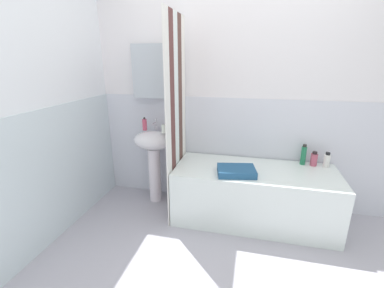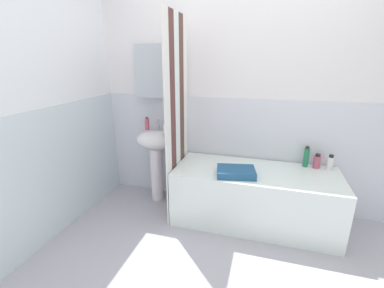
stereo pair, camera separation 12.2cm
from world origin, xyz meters
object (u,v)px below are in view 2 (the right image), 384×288
Objects in this scene: toothbrush_cup at (166,129)px; conditioner_bottle at (317,161)px; sink at (156,150)px; bathtub at (254,196)px; shampoo_bottle at (306,157)px; body_wash_bottle at (330,163)px; soap_dispenser at (147,124)px; towel_folded at (236,172)px.

conditioner_bottle is (1.55, 0.12, -0.25)m from toothbrush_cup.
toothbrush_cup is at bearing -6.50° from sink.
shampoo_bottle reaches higher than bathtub.
body_wash_bottle reaches higher than conditioner_bottle.
body_wash_bottle is (0.69, 0.23, 0.35)m from bathtub.
bathtub is 0.81m from body_wash_bottle.
toothbrush_cup is at bearing 172.82° from bathtub.
soap_dispenser is at bearing 171.54° from bathtub.
soap_dispenser is at bearing -177.70° from shampoo_bottle.
bathtub is at bearing -8.46° from soap_dispenser.
bathtub is 10.58× the size of conditioner_bottle.
towel_folded is at bearing -17.11° from sink.
soap_dispenser reaches higher than bathtub.
toothbrush_cup is at bearing 161.14° from towel_folded.
sink is 9.34× the size of toothbrush_cup.
soap_dispenser is 1.94m from body_wash_bottle.
sink is 2.38× the size of towel_folded.
conditioner_bottle is 0.43× the size of towel_folded.
soap_dispenser reaches higher than towel_folded.
towel_folded is (-0.65, -0.40, -0.07)m from shampoo_bottle.
body_wash_bottle reaches higher than towel_folded.
body_wash_bottle is (1.92, 0.05, -0.27)m from soap_dispenser.
bathtub is at bearing -161.41° from body_wash_bottle.
shampoo_bottle is (1.45, 0.13, -0.22)m from toothbrush_cup.
body_wash_bottle is 0.12m from conditioner_bottle.
sink is at bearing 173.50° from toothbrush_cup.
conditioner_bottle is at bearing 27.75° from towel_folded.
shampoo_bottle is at bearing 176.07° from conditioner_bottle.
sink reaches higher than towel_folded.
bathtub is at bearing 40.18° from towel_folded.
toothbrush_cup is 1.58m from conditioner_bottle.
shampoo_bottle is (-0.10, 0.01, 0.03)m from conditioner_bottle.
soap_dispenser is 1.39m from bathtub.
soap_dispenser is at bearing -178.54° from body_wash_bottle.
body_wash_bottle is 0.22m from shampoo_bottle.
body_wash_bottle is at bearing -5.01° from shampoo_bottle.
shampoo_bottle reaches higher than body_wash_bottle.
bathtub is 7.35× the size of shampoo_bottle.
towel_folded reaches higher than bathtub.
shampoo_bottle is at bearing 5.02° from toothbrush_cup.
shampoo_bottle is (1.59, 0.11, 0.05)m from sink.
towel_folded is (-0.18, -0.15, 0.31)m from bathtub.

